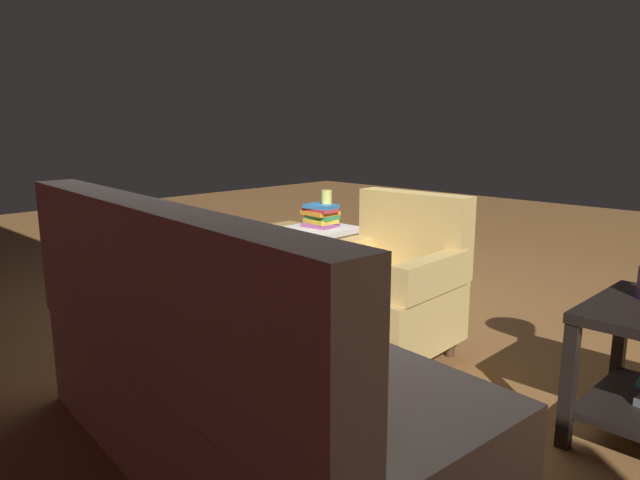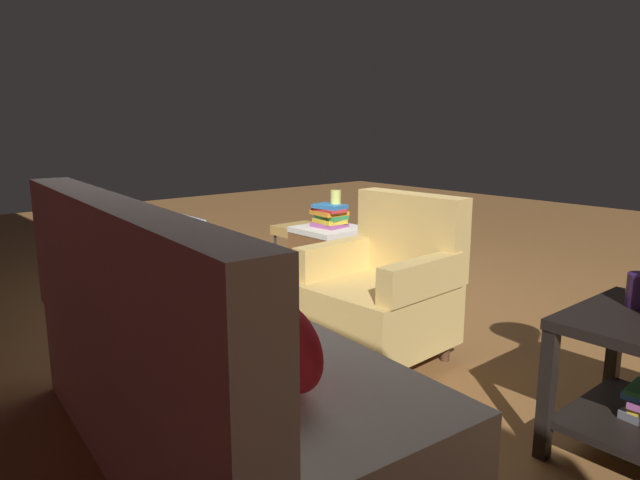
# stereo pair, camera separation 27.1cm
# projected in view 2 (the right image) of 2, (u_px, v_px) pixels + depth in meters

# --- Properties ---
(ground) EXTENTS (12.00, 12.00, 0.00)m
(ground) POSITION_uv_depth(u_px,v_px,m) (357.00, 304.00, 4.05)
(ground) COLOR brown
(couch) EXTENTS (1.97, 1.02, 1.00)m
(couch) POSITION_uv_depth(u_px,v_px,m) (204.00, 375.00, 2.14)
(couch) COLOR silver
(couch) RESTS_ON ground
(armchair) EXTENTS (0.70, 0.71, 0.87)m
(armchair) POSITION_uv_depth(u_px,v_px,m) (383.00, 292.00, 3.07)
(armchair) COLOR tan
(armchair) RESTS_ON ground
(laptop_desk) EXTENTS (0.56, 0.44, 0.48)m
(laptop_desk) POSITION_uv_depth(u_px,v_px,m) (207.00, 258.00, 3.58)
(laptop_desk) COLOR olive
(laptop_desk) RESTS_ON ground
(laptop) EXTENTS (0.33, 0.26, 0.21)m
(laptop) POSITION_uv_depth(u_px,v_px,m) (200.00, 242.00, 3.53)
(laptop) COLOR silver
(laptop) RESTS_ON laptop_desk
(wicker_hamper) EXTENTS (0.45, 0.45, 0.48)m
(wicker_hamper) POSITION_uv_depth(u_px,v_px,m) (329.00, 258.00, 4.34)
(wicker_hamper) COLOR brown
(wicker_hamper) RESTS_ON ground
(book_stack_hamper) EXTENTS (0.27, 0.22, 0.17)m
(book_stack_hamper) POSITION_uv_depth(u_px,v_px,m) (330.00, 216.00, 4.28)
(book_stack_hamper) COLOR #994C8C
(book_stack_hamper) RESTS_ON wicker_hamper
(yellow_mug) EXTENTS (0.08, 0.08, 0.10)m
(yellow_mug) POSITION_uv_depth(u_px,v_px,m) (336.00, 197.00, 4.27)
(yellow_mug) COLOR #D8D866
(yellow_mug) RESTS_ON book_stack_hamper
(ottoman) EXTENTS (0.40, 0.40, 0.36)m
(ottoman) POSITION_uv_depth(u_px,v_px,m) (302.00, 231.00, 5.04)
(ottoman) COLOR #AD8442
(ottoman) RESTS_ON ground
(circular_rug) EXTENTS (1.37, 1.37, 0.01)m
(circular_rug) POSITION_uv_depth(u_px,v_px,m) (177.00, 302.00, 4.07)
(circular_rug) COLOR beige
(circular_rug) RESTS_ON ground
(pet_bowl_steel) EXTENTS (0.20, 0.20, 0.05)m
(pet_bowl_steel) POSITION_uv_depth(u_px,v_px,m) (236.00, 247.00, 5.74)
(pet_bowl_steel) COLOR silver
(pet_bowl_steel) RESTS_ON ground
(pet_bowl_teal) EXTENTS (0.20, 0.20, 0.05)m
(pet_bowl_teal) POSITION_uv_depth(u_px,v_px,m) (228.00, 243.00, 5.96)
(pet_bowl_teal) COLOR teal
(pet_bowl_teal) RESTS_ON ground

